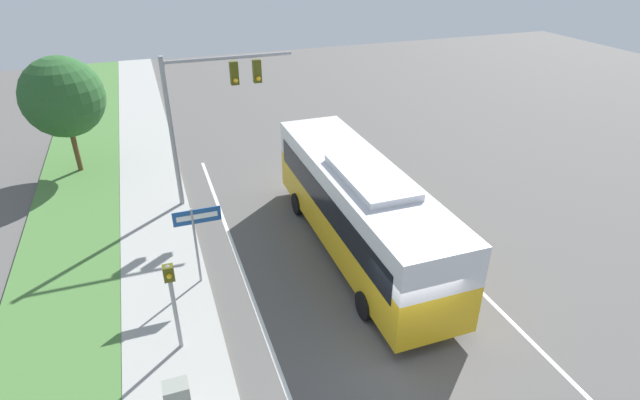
{
  "coord_description": "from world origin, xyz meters",
  "views": [
    {
      "loc": [
        -5.82,
        -9.08,
        10.52
      ],
      "look_at": [
        -0.41,
        6.01,
        1.83
      ],
      "focal_mm": 28.0,
      "sensor_mm": 36.0,
      "label": 1
    }
  ],
  "objects": [
    {
      "name": "pedestrian_signal",
      "position": [
        -5.99,
        2.12,
        1.98
      ],
      "size": [
        0.28,
        0.34,
        2.89
      ],
      "color": "#939399",
      "rests_on": "ground_plane"
    },
    {
      "name": "signal_gantry",
      "position": [
        -3.53,
        10.72,
        4.51
      ],
      "size": [
        5.17,
        0.41,
        6.39
      ],
      "color": "#939399",
      "rests_on": "ground_plane"
    },
    {
      "name": "lane_divider_far",
      "position": [
        3.6,
        0.0,
        0.0
      ],
      "size": [
        0.14,
        30.0,
        0.01
      ],
      "color": "silver",
      "rests_on": "ground_plane"
    },
    {
      "name": "bus",
      "position": [
        0.7,
        5.0,
        1.98
      ],
      "size": [
        2.75,
        11.01,
        3.57
      ],
      "color": "gold",
      "rests_on": "ground_plane"
    },
    {
      "name": "street_sign",
      "position": [
        -4.96,
        4.98,
        2.09
      ],
      "size": [
        1.5,
        0.08,
        2.89
      ],
      "color": "#939399",
      "rests_on": "ground_plane"
    },
    {
      "name": "lane_divider_near",
      "position": [
        -3.6,
        0.0,
        0.0
      ],
      "size": [
        0.14,
        30.0,
        0.01
      ],
      "color": "silver",
      "rests_on": "ground_plane"
    },
    {
      "name": "ground_plane",
      "position": [
        0.0,
        0.0,
        0.0
      ],
      "size": [
        80.0,
        80.0,
        0.0
      ],
      "primitive_type": "plane",
      "color": "#565451"
    },
    {
      "name": "roadside_tree",
      "position": [
        -9.4,
        16.0,
        3.77
      ],
      "size": [
        3.72,
        3.72,
        5.54
      ],
      "color": "brown",
      "rests_on": "grass_verge"
    }
  ]
}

